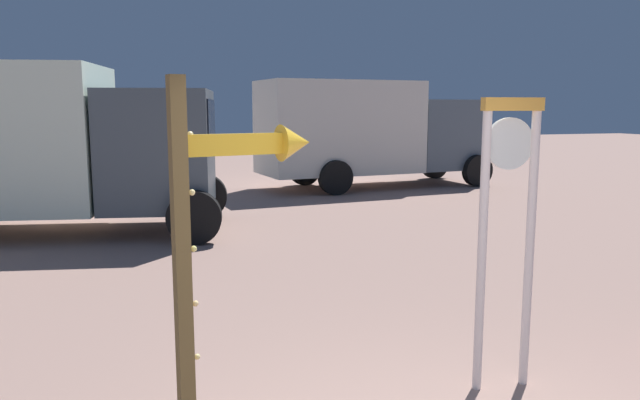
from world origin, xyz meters
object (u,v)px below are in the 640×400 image
object	(u,v)px
box_truck_far	(366,130)
arrow_sign	(226,211)
box_truck_near	(26,143)
standing_clock	(507,213)

from	to	relation	value
box_truck_far	arrow_sign	bearing A→B (deg)	-116.58
box_truck_near	box_truck_far	size ratio (longest dim) A/B	1.02
standing_clock	box_truck_near	world-z (taller)	box_truck_near
standing_clock	box_truck_near	distance (m)	8.95
standing_clock	box_truck_far	world-z (taller)	box_truck_far
standing_clock	box_truck_far	bearing A→B (deg)	72.40
arrow_sign	box_truck_near	distance (m)	8.15
box_truck_near	arrow_sign	bearing A→B (deg)	-74.59
standing_clock	box_truck_near	bearing A→B (deg)	119.26
box_truck_near	box_truck_far	xyz separation A→B (m)	(8.14, 4.09, -0.02)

